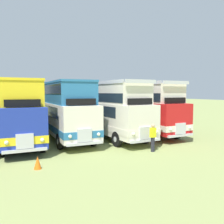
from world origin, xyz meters
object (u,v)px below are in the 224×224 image
object	(u,v)px
bus_seventh_in_row	(64,108)
marshal_person	(153,138)
cone_mid_row	(38,163)
bus_ninth_in_row	(138,107)
bus_sixth_in_row	(18,109)
bus_eighth_in_row	(105,108)

from	to	relation	value
bus_seventh_in_row	marshal_person	size ratio (longest dim) A/B	5.94
cone_mid_row	marshal_person	size ratio (longest dim) A/B	0.36
cone_mid_row	marshal_person	xyz separation A→B (m)	(7.01, 0.40, 0.58)
bus_ninth_in_row	bus_sixth_in_row	bearing A→B (deg)	-179.10
bus_eighth_in_row	bus_seventh_in_row	bearing A→B (deg)	173.58
bus_eighth_in_row	marshal_person	size ratio (longest dim) A/B	6.53
bus_ninth_in_row	marshal_person	size ratio (longest dim) A/B	6.29
bus_eighth_in_row	marshal_person	bearing A→B (deg)	-86.35
bus_ninth_in_row	bus_eighth_in_row	bearing A→B (deg)	-175.68
bus_seventh_in_row	bus_ninth_in_row	distance (m)	6.85
cone_mid_row	marshal_person	bearing A→B (deg)	3.23
bus_eighth_in_row	marshal_person	distance (m)	6.44
bus_seventh_in_row	bus_sixth_in_row	bearing A→B (deg)	-175.19
marshal_person	cone_mid_row	bearing A→B (deg)	-176.77
bus_ninth_in_row	cone_mid_row	distance (m)	12.36
bus_sixth_in_row	cone_mid_row	distance (m)	7.09
bus_seventh_in_row	marshal_person	world-z (taller)	bus_seventh_in_row
bus_seventh_in_row	marshal_person	xyz separation A→B (m)	(3.82, -6.64, -1.58)
bus_sixth_in_row	bus_seventh_in_row	xyz separation A→B (m)	(3.43, 0.29, 0.00)
bus_sixth_in_row	bus_eighth_in_row	xyz separation A→B (m)	(6.85, -0.10, -0.11)
bus_ninth_in_row	cone_mid_row	size ratio (longest dim) A/B	17.63
bus_sixth_in_row	marshal_person	bearing A→B (deg)	-41.26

